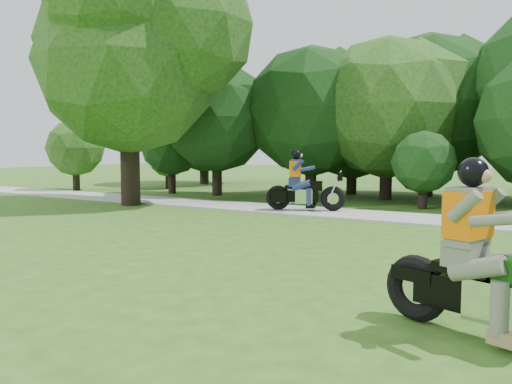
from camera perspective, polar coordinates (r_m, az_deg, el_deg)
The scene contains 5 objects.
ground at distance 7.18m, azimuth 8.67°, elevation -11.28°, with size 100.00×100.00×0.00m, color #2C5418.
walkway at distance 14.75m, azimuth 20.83°, elevation -3.10°, with size 60.00×2.20×0.06m, color gray.
big_tree_west at distance 19.05m, azimuth -13.77°, elevation 16.12°, with size 8.64×6.56×9.96m.
chopper_motorcycle at distance 5.72m, azimuth 24.94°, elevation -8.57°, with size 2.62×1.28×1.91m.
touring_motorcycle at distance 15.95m, azimuth 5.10°, elevation 0.43°, with size 2.45×1.42×1.94m.
Camera 1 is at (2.65, -6.37, 1.99)m, focal length 35.00 mm.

